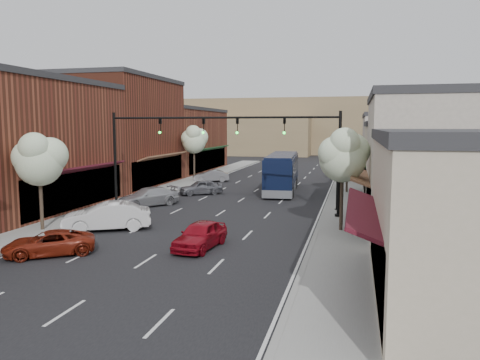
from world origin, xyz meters
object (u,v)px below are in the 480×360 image
Objects in this scene: signal_mast_right at (303,148)px; tree_right_far at (348,149)px; tree_left_far at (194,139)px; parked_car_a at (49,243)px; parked_car_d at (201,187)px; red_hatchback at (200,235)px; parked_car_c at (148,197)px; tree_right_near at (343,154)px; lamp_post_far at (344,155)px; lamp_post_near at (337,169)px; coach_bus at (282,172)px; tree_left_near at (39,158)px; parked_car_e at (211,176)px; parked_car_b at (107,216)px; signal_mast_left at (145,146)px.

tree_right_far is at bearing 77.15° from signal_mast_right.
tree_left_far is at bearing 127.71° from signal_mast_right.
parked_car_d is at bearing 142.82° from parked_car_a.
parked_car_c is (-7.84, 10.80, 0.02)m from red_hatchback.
tree_right_near is 9.30m from red_hatchback.
tree_right_near is 16.00m from parked_car_c.
tree_left_far is at bearing -172.70° from lamp_post_far.
lamp_post_near is at bearing 48.95° from signal_mast_right.
red_hatchback is at bearing -107.47° from tree_right_far.
lamp_post_far is at bearing 51.96° from coach_bus.
tree_right_far is (2.73, 11.95, -0.63)m from signal_mast_right.
parked_car_e is (2.05, 25.63, -3.59)m from tree_left_near.
tree_right_near reaches higher than tree_left_near.
coach_bus is 20.08m from parked_car_b.
lamp_post_far is 0.39× the size of coach_bus.
tree_left_far is at bearing 136.11° from lamp_post_near.
signal_mast_right is 1.34× the size of tree_left_far.
red_hatchback is 7.10m from parked_car_a.
parked_car_d is (-9.82, 8.15, -3.97)m from signal_mast_right.
signal_mast_left is at bearing 180.00° from signal_mast_right.
tree_right_far reaches higher than parked_car_e.
lamp_post_far reaches higher than coach_bus.
tree_left_far is at bearing -117.87° from parked_car_e.
signal_mast_right is at bearing 0.00° from signal_mast_left.
signal_mast_left reaches higher than lamp_post_far.
signal_mast_right reaches higher than red_hatchback.
signal_mast_right is 2.16× the size of parked_car_d.
parked_car_b is 1.03× the size of parked_car_c.
tree_right_near reaches higher than parked_car_e.
parked_car_b is at bearing 145.48° from parked_car_a.
parked_car_b is at bearing -143.99° from lamp_post_near.
tree_right_far is at bearing 71.62° from parked_car_d.
parked_car_c is (-0.56, 1.51, -3.93)m from signal_mast_left.
tree_right_far is 25.99m from tree_left_near.
tree_right_near is 14.01m from parked_car_b.
tree_left_near is 4.95m from parked_car_b.
coach_bus is at bearing 88.29° from parked_car_c.
tree_right_far is at bearing 50.31° from tree_left_near.
signal_mast_left is (-11.24, 0.00, 0.00)m from signal_mast_right.
parked_car_b reaches higher than parked_car_a.
signal_mast_right reaches higher than parked_car_a.
tree_left_near reaches higher than lamp_post_near.
signal_mast_left is at bearing 134.25° from red_hatchback.
tree_left_near is at bearing -119.78° from lamp_post_far.
lamp_post_near is 15.87m from parked_car_b.
signal_mast_left reaches higher than tree_right_far.
parked_car_a is at bearing -86.29° from signal_mast_left.
signal_mast_right is at bearing -52.29° from tree_left_far.
parked_car_a is at bearing -111.38° from coach_bus.
tree_right_far is 1.22× the size of lamp_post_far.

